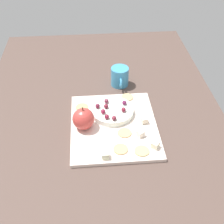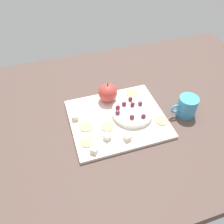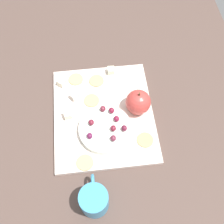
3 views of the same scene
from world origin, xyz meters
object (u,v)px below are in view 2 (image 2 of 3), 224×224
apple_whole (108,93)px  cracker_0 (162,121)px  cheese_cube_2 (107,137)px  cracker_3 (132,93)px  cheese_cube_3 (128,137)px  grape_5 (124,104)px  cup (187,106)px  cheese_cube_0 (75,117)px  cheese_cube_1 (94,150)px  platter (117,119)px  grape_3 (143,116)px  grape_6 (140,103)px  cracker_1 (87,142)px  cracker_4 (86,127)px  serving_dish (132,112)px  grape_1 (130,99)px  grape_4 (132,117)px  grape_0 (118,112)px  grape_2 (118,107)px  cracker_2 (107,126)px

apple_whole → cracker_0: apple_whole is taller
cheese_cube_2 → cracker_3: bearing=-130.6°
cheese_cube_3 → grape_5: grape_5 is taller
cracker_0 → cup: 11.33cm
cracker_3 → cheese_cube_0: bearing=15.4°
cheese_cube_2 → grape_5: (-10.30, -11.83, 1.81)cm
cheese_cube_0 → cheese_cube_1: 16.61cm
platter → grape_3: (-8.31, 4.63, 3.44)cm
grape_6 → cheese_cube_2: bearing=32.1°
platter → apple_whole: size_ratio=4.64×
apple_whole → cracker_3: (-10.65, -0.61, -3.56)cm
cracker_1 → cracker_4: bearing=-101.4°
apple_whole → cracker_0: size_ratio=1.60×
cheese_cube_0 → cheese_cube_3: (-15.10, 14.79, 0.00)cm
cheese_cube_3 → serving_dish: bearing=-119.0°
grape_6 → serving_dish: bearing=26.0°
grape_1 → platter: bearing=36.6°
cheese_cube_3 → grape_3: (-8.29, -6.08, 1.73)cm
grape_3 → grape_4: 4.18cm
serving_dish → apple_whole: 12.56cm
cracker_0 → grape_4: size_ratio=2.61×
apple_whole → grape_0: bearing=92.8°
cheese_cube_1 → grape_2: grape_2 is taller
grape_6 → cracker_4: bearing=7.6°
grape_4 → cheese_cube_3: bearing=58.6°
cracker_3 → cup: (-15.72, 15.82, 2.50)cm
cheese_cube_0 → grape_0: 15.77cm
cheese_cube_2 → grape_5: 15.79cm
cheese_cube_3 → cup: bearing=-167.2°
cheese_cube_3 → grape_0: grape_0 is taller
cracker_2 → grape_0: bearing=-147.3°
cheese_cube_3 → cup: (-25.86, -5.90, 1.62)cm
cracker_1 → grape_6: 25.33cm
platter → grape_3: size_ratio=19.40×
cheese_cube_1 → serving_dish: bearing=-145.9°
serving_dish → grape_1: grape_1 is taller
cracker_4 → grape_6: bearing=-172.4°
cup → cracker_4: bearing=-5.6°
cracker_3 → grape_3: size_ratio=2.61×
cracker_2 → grape_6: (-14.64, -5.08, 2.67)cm
serving_dish → cheese_cube_2: size_ratio=7.13×
grape_1 → cracker_4: bearing=18.3°
cheese_cube_0 → grape_3: size_ratio=1.20×
cheese_cube_3 → grape_1: grape_1 is taller
grape_1 → serving_dish: bearing=77.8°
grape_3 → cheese_cube_2: bearing=14.2°
cracker_3 → cheese_cube_2: bearing=49.4°
grape_2 → grape_6: same height
apple_whole → cheese_cube_0: size_ratio=3.49×
grape_1 → grape_2: 6.83cm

